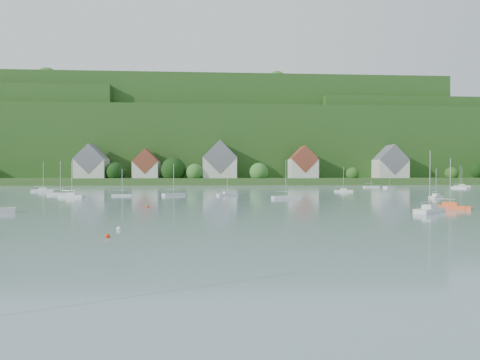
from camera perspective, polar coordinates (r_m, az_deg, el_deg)
name	(u,v)px	position (r m, az deg, el deg)	size (l,w,h in m)	color
far_shore_strip	(210,181)	(199.37, -4.44, -0.09)	(600.00, 60.00, 3.00)	#28521E
forested_ridge	(212,148)	(268.46, -4.11, 4.75)	(620.00, 181.22, 69.89)	#1B3A12
village_building_0	(92,164)	(195.29, -20.88, 2.17)	(14.00, 10.40, 16.00)	beige
village_building_1	(146,166)	(191.28, -13.53, 2.01)	(12.00, 9.36, 14.00)	beige
village_building_2	(220,163)	(187.37, -2.98, 2.52)	(16.00, 11.44, 18.00)	beige
village_building_3	(303,165)	(189.95, 9.19, 2.23)	(13.00, 10.40, 15.50)	beige
village_building_4	(390,165)	(208.20, 21.13, 2.11)	(15.00, 10.40, 16.50)	beige
near_sailboat_3	(430,209)	(58.11, 26.00, -3.89)	(5.93, 5.19, 8.35)	silver
near_sailboat_5	(450,206)	(65.55, 28.38, -3.39)	(5.23, 4.76, 7.47)	#F25E2C
mooring_buoy_0	(107,238)	(34.12, -18.83, -7.99)	(0.42, 0.42, 0.42)	red
mooring_buoy_1	(119,230)	(38.32, -17.32, -6.99)	(0.41, 0.41, 0.41)	white
mooring_buoy_3	(148,208)	(61.45, -13.31, -3.97)	(0.43, 0.43, 0.43)	red
far_sailboat_cluster	(236,190)	(113.61, -0.53, -1.48)	(180.70, 67.39, 8.71)	silver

